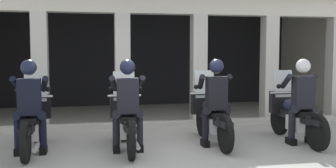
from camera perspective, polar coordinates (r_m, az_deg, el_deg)
ground_plane at (r=10.00m, az=-2.89°, el=-5.24°), size 80.00×80.00×0.00m
station_building at (r=11.45m, az=-2.80°, el=6.16°), size 10.41×4.15×3.22m
kerb_strip at (r=9.09m, az=-0.43°, el=-5.83°), size 9.91×0.24×0.12m
motorcycle_far_left at (r=7.23m, az=-19.04°, el=-5.20°), size 0.62×2.04×1.35m
police_officer_far_left at (r=6.89m, az=-19.47°, el=-2.00°), size 0.63×0.61×1.58m
motorcycle_center_left at (r=7.04m, az=-6.07°, el=-5.24°), size 0.62×2.04×1.35m
police_officer_center_left at (r=6.70m, az=-5.90°, el=-1.94°), size 0.63×0.61×1.58m
motorcycle_center_right at (r=7.47m, az=6.27°, el=-4.68°), size 0.62×2.04×1.35m
police_officer_center_right at (r=7.14m, az=6.97°, el=-1.56°), size 0.63×0.61×1.58m
motorcycle_far_right at (r=7.95m, az=17.80°, el=-4.31°), size 0.62×2.04×1.35m
police_officer_far_right at (r=7.65m, az=18.90°, el=-1.37°), size 0.63×0.61×1.58m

